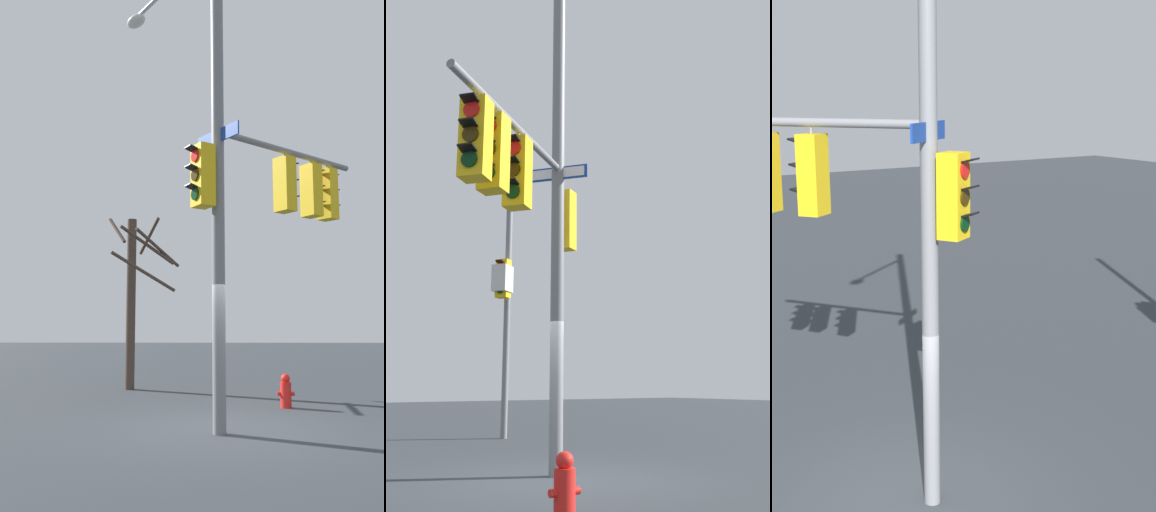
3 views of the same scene
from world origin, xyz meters
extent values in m
plane|color=#2F3439|center=(0.00, 0.00, 0.00)|extent=(80.00, 80.00, 0.00)
cylinder|color=slate|center=(0.19, 0.34, 4.75)|extent=(0.23, 0.23, 9.50)
cylinder|color=slate|center=(-1.29, -0.77, 5.27)|extent=(3.03, 2.32, 0.12)
cube|color=yellow|center=(-1.18, -0.69, 4.57)|extent=(0.46, 0.47, 1.10)
cylinder|color=red|center=(-1.31, -0.79, 4.91)|extent=(0.16, 0.19, 0.22)
cube|color=black|center=(-1.37, -0.84, 5.03)|extent=(0.26, 0.26, 0.06)
cylinder|color=#352504|center=(-1.31, -0.79, 4.57)|extent=(0.16, 0.19, 0.22)
cube|color=black|center=(-1.37, -0.84, 4.69)|extent=(0.26, 0.26, 0.06)
cylinder|color=black|center=(-1.31, -0.79, 4.23)|extent=(0.16, 0.19, 0.22)
cube|color=black|center=(-1.37, -0.84, 4.35)|extent=(0.26, 0.26, 0.06)
cylinder|color=slate|center=(-1.18, -0.69, 5.19)|extent=(0.04, 0.04, 0.15)
cube|color=yellow|center=(-1.81, -1.16, 4.57)|extent=(0.46, 0.47, 1.10)
cylinder|color=red|center=(-1.94, -1.26, 4.91)|extent=(0.16, 0.19, 0.22)
cube|color=black|center=(-2.00, -1.30, 5.03)|extent=(0.25, 0.26, 0.06)
cylinder|color=#352504|center=(-1.94, -1.26, 4.57)|extent=(0.16, 0.19, 0.22)
cube|color=black|center=(-2.00, -1.30, 4.69)|extent=(0.25, 0.26, 0.06)
cylinder|color=black|center=(-1.94, -1.26, 4.23)|extent=(0.16, 0.19, 0.22)
cube|color=black|center=(-2.00, -1.30, 4.35)|extent=(0.25, 0.26, 0.06)
cylinder|color=slate|center=(-1.81, -1.16, 5.19)|extent=(0.04, 0.04, 0.15)
cube|color=yellow|center=(-2.22, -1.47, 4.57)|extent=(0.46, 0.47, 1.10)
cylinder|color=red|center=(-2.34, -1.58, 4.91)|extent=(0.17, 0.19, 0.22)
cube|color=black|center=(-2.40, -1.63, 5.03)|extent=(0.26, 0.26, 0.06)
cylinder|color=#352504|center=(-2.34, -1.58, 4.57)|extent=(0.17, 0.19, 0.22)
cube|color=black|center=(-2.40, -1.63, 4.69)|extent=(0.26, 0.26, 0.06)
cylinder|color=black|center=(-2.34, -1.58, 4.23)|extent=(0.17, 0.19, 0.22)
cube|color=black|center=(-2.40, -1.63, 4.35)|extent=(0.26, 0.26, 0.06)
cylinder|color=slate|center=(-2.22, -1.47, 5.19)|extent=(0.04, 0.04, 0.15)
cube|color=yellow|center=(0.45, 0.55, 4.38)|extent=(0.44, 0.46, 1.10)
cylinder|color=red|center=(0.59, 0.63, 4.72)|extent=(0.14, 0.20, 0.22)
cube|color=black|center=(0.66, 0.67, 4.84)|extent=(0.25, 0.26, 0.06)
cylinder|color=#352504|center=(0.59, 0.63, 4.38)|extent=(0.14, 0.20, 0.22)
cube|color=black|center=(0.66, 0.67, 4.50)|extent=(0.25, 0.26, 0.06)
cylinder|color=black|center=(0.59, 0.63, 4.04)|extent=(0.14, 0.20, 0.22)
cube|color=black|center=(0.66, 0.67, 4.16)|extent=(0.25, 0.26, 0.06)
cube|color=navy|center=(0.19, 0.34, 5.18)|extent=(0.71, 0.88, 0.24)
cube|color=white|center=(0.17, 0.33, 5.18)|extent=(0.63, 0.78, 0.18)
cylinder|color=slate|center=(2.50, 6.74, 4.11)|extent=(0.18, 0.18, 8.23)
cube|color=silver|center=(2.21, 6.51, 4.39)|extent=(0.70, 0.68, 0.75)
cube|color=yellow|center=(2.26, 6.55, 4.40)|extent=(0.45, 0.47, 1.10)
cylinder|color=red|center=(2.12, 6.45, 4.74)|extent=(0.15, 0.20, 0.22)
cube|color=black|center=(2.06, 6.41, 4.86)|extent=(0.25, 0.26, 0.06)
cylinder|color=#352504|center=(2.12, 6.45, 4.40)|extent=(0.15, 0.20, 0.22)
cube|color=black|center=(2.06, 6.41, 4.52)|extent=(0.25, 0.26, 0.06)
cylinder|color=black|center=(2.12, 6.45, 4.06)|extent=(0.15, 0.20, 0.22)
cube|color=black|center=(2.06, 6.41, 4.18)|extent=(0.25, 0.26, 0.06)
cylinder|color=red|center=(-1.37, -2.33, 0.28)|extent=(0.24, 0.24, 0.55)
sphere|color=red|center=(-1.37, -2.33, 0.63)|extent=(0.20, 0.20, 0.20)
cylinder|color=red|center=(-1.51, -2.33, 0.30)|extent=(0.10, 0.09, 0.09)
cylinder|color=red|center=(-1.23, -2.33, 0.30)|extent=(0.10, 0.09, 0.09)
camera|label=1|loc=(0.51, 9.04, 1.83)|focal=35.29mm
camera|label=2|loc=(-5.00, -7.93, 1.46)|focal=40.10mm
camera|label=3|loc=(8.22, -4.20, 5.70)|focal=50.85mm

